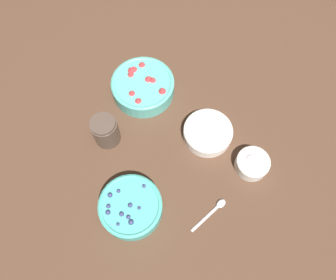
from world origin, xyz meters
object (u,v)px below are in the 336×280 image
object	(u,v)px
bowl_strawberries	(143,86)
bowl_bananas	(208,132)
bowl_blueberries	(131,207)
bowl_cream	(253,163)
jar_chocolate	(106,131)

from	to	relation	value
bowl_strawberries	bowl_bananas	size ratio (longest dim) A/B	1.35
bowl_strawberries	bowl_blueberries	world-z (taller)	bowl_strawberries
bowl_bananas	bowl_cream	distance (m)	0.17
bowl_cream	bowl_bananas	bearing A→B (deg)	-144.48
bowl_bananas	jar_chocolate	size ratio (longest dim) A/B	1.46
bowl_strawberries	bowl_blueberries	xyz separation A→B (m)	(0.39, -0.14, -0.00)
bowl_bananas	jar_chocolate	xyz separation A→B (m)	(-0.08, -0.32, 0.02)
bowl_bananas	bowl_cream	size ratio (longest dim) A/B	1.53
bowl_strawberries	jar_chocolate	bearing A→B (deg)	-47.73
bowl_cream	bowl_blueberries	bearing A→B (deg)	-85.48
bowl_blueberries	jar_chocolate	xyz separation A→B (m)	(-0.25, -0.02, 0.01)
bowl_strawberries	bowl_cream	size ratio (longest dim) A/B	2.06
bowl_cream	jar_chocolate	size ratio (longest dim) A/B	0.96
bowl_blueberries	bowl_cream	distance (m)	0.40
bowl_strawberries	bowl_bananas	bearing A→B (deg)	35.55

